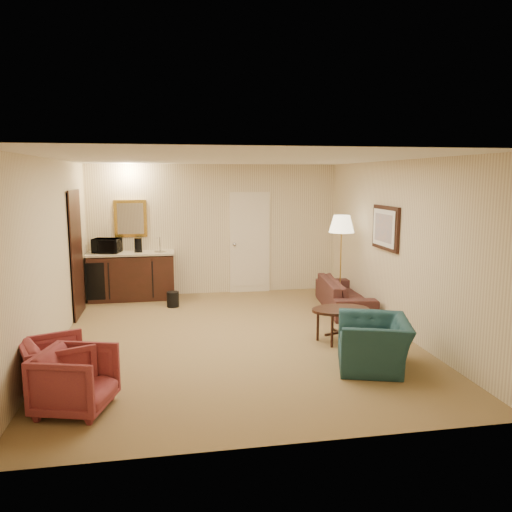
{
  "coord_description": "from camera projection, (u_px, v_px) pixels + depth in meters",
  "views": [
    {
      "loc": [
        -0.94,
        -7.0,
        2.35
      ],
      "look_at": [
        0.39,
        0.5,
        1.14
      ],
      "focal_mm": 35.0,
      "sensor_mm": 36.0,
      "label": 1
    }
  ],
  "objects": [
    {
      "name": "ground",
      "position": [
        236.0,
        338.0,
        7.34
      ],
      "size": [
        6.0,
        6.0,
        0.0
      ],
      "primitive_type": "plane",
      "color": "olive",
      "rests_on": "ground"
    },
    {
      "name": "room_walls",
      "position": [
        222.0,
        218.0,
        7.8
      ],
      "size": [
        5.02,
        6.01,
        2.61
      ],
      "color": "beige",
      "rests_on": "ground"
    },
    {
      "name": "wetbar_cabinet",
      "position": [
        132.0,
        276.0,
        9.63
      ],
      "size": [
        1.64,
        0.58,
        0.92
      ],
      "primitive_type": "cube",
      "color": "#341710",
      "rests_on": "ground"
    },
    {
      "name": "sofa",
      "position": [
        345.0,
        289.0,
        8.92
      ],
      "size": [
        0.75,
        1.9,
        0.72
      ],
      "primitive_type": "imported",
      "rotation": [
        0.0,
        0.0,
        1.45
      ],
      "color": "black",
      "rests_on": "ground"
    },
    {
      "name": "teal_armchair",
      "position": [
        374.0,
        335.0,
        6.17
      ],
      "size": [
        0.88,
        1.1,
        0.84
      ],
      "primitive_type": "imported",
      "rotation": [
        0.0,
        0.0,
        -1.87
      ],
      "color": "#1D4549",
      "rests_on": "ground"
    },
    {
      "name": "rose_chair_near",
      "position": [
        75.0,
        377.0,
        5.02
      ],
      "size": [
        0.81,
        0.84,
        0.71
      ],
      "primitive_type": "imported",
      "rotation": [
        0.0,
        0.0,
        1.29
      ],
      "color": "brown",
      "rests_on": "ground"
    },
    {
      "name": "rose_chair_far",
      "position": [
        57.0,
        365.0,
        5.36
      ],
      "size": [
        0.86,
        0.88,
        0.71
      ],
      "primitive_type": "imported",
      "rotation": [
        0.0,
        0.0,
        1.95
      ],
      "color": "brown",
      "rests_on": "ground"
    },
    {
      "name": "coffee_table",
      "position": [
        340.0,
        325.0,
        7.2
      ],
      "size": [
        0.98,
        0.81,
        0.48
      ],
      "primitive_type": "cube",
      "rotation": [
        0.0,
        0.0,
        0.33
      ],
      "color": "black",
      "rests_on": "ground"
    },
    {
      "name": "floor_lamp",
      "position": [
        341.0,
        262.0,
        8.93
      ],
      "size": [
        0.45,
        0.45,
        1.69
      ],
      "primitive_type": "cube",
      "rotation": [
        0.0,
        0.0,
        0.01
      ],
      "color": "#AE8A3A",
      "rests_on": "ground"
    },
    {
      "name": "waste_bin",
      "position": [
        173.0,
        299.0,
        9.11
      ],
      "size": [
        0.27,
        0.27,
        0.28
      ],
      "primitive_type": "cylinder",
      "rotation": [
        0.0,
        0.0,
        0.23
      ],
      "color": "black",
      "rests_on": "ground"
    },
    {
      "name": "microwave",
      "position": [
        107.0,
        244.0,
        9.47
      ],
      "size": [
        0.55,
        0.39,
        0.34
      ],
      "primitive_type": "imported",
      "rotation": [
        0.0,
        0.0,
        -0.25
      ],
      "color": "black",
      "rests_on": "wetbar_cabinet"
    },
    {
      "name": "coffee_maker",
      "position": [
        138.0,
        245.0,
        9.57
      ],
      "size": [
        0.16,
        0.16,
        0.27
      ],
      "primitive_type": "cylinder",
      "rotation": [
        0.0,
        0.0,
        0.1
      ],
      "color": "black",
      "rests_on": "wetbar_cabinet"
    }
  ]
}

